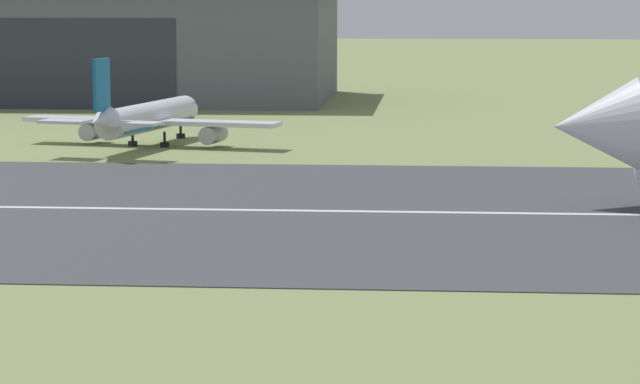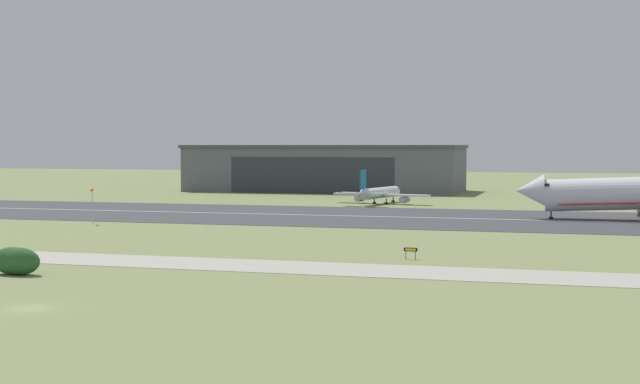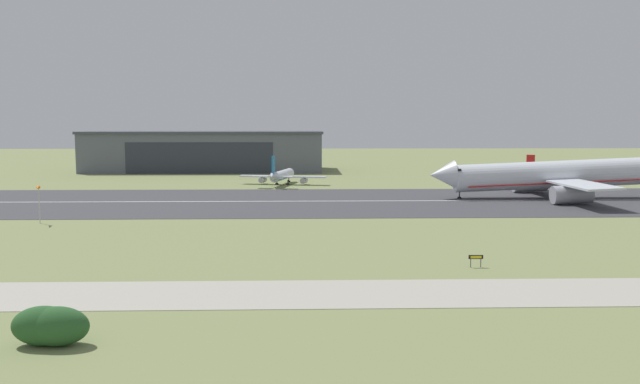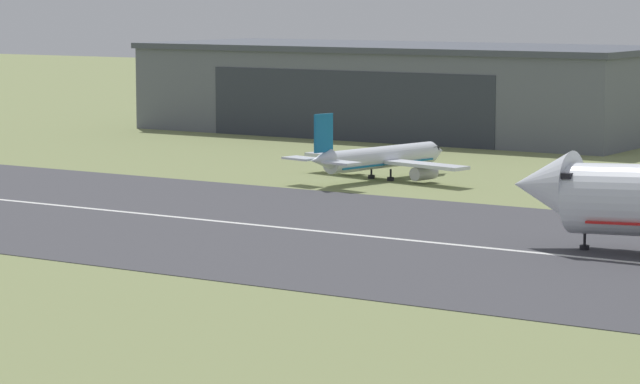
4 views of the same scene
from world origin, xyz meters
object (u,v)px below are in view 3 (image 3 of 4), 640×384
runway_sign (476,258)px  shrub_clump (50,326)px  airplane_parked_centre (282,175)px  windsock_pole (38,190)px  airplane_landing (562,175)px  airplane_parked_west (553,172)px

runway_sign → shrub_clump: bearing=-147.6°
airplane_parked_centre → shrub_clump: bearing=-96.0°
windsock_pole → runway_sign: bearing=-27.6°
airplane_landing → windsock_pole: 106.02m
airplane_parked_west → windsock_pole: airplane_parked_west is taller
airplane_parked_west → shrub_clump: (-92.07, -135.37, -1.00)m
airplane_landing → windsock_pole: bearing=-161.5°
windsock_pole → shrub_clump: bearing=-66.8°
shrub_clump → airplane_landing: bearing=50.1°
airplane_parked_centre → shrub_clump: airplane_parked_centre is taller
airplane_landing → shrub_clump: airplane_landing is taller
shrub_clump → runway_sign: size_ratio=3.45×
airplane_parked_west → airplane_parked_centre: bearing=-172.0°
airplane_parked_centre → windsock_pole: 77.00m
airplane_parked_west → shrub_clump: 163.72m
runway_sign → airplane_landing: bearing=60.5°
airplane_parked_west → runway_sign: bearing=-115.8°
shrub_clump → runway_sign: 45.42m
shrub_clump → airplane_parked_centre: bearing=84.0°
airplane_landing → airplane_parked_west: (16.09, 44.50, -2.70)m
airplane_landing → windsock_pole: airplane_landing is taller
shrub_clump → windsock_pole: bearing=113.2°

